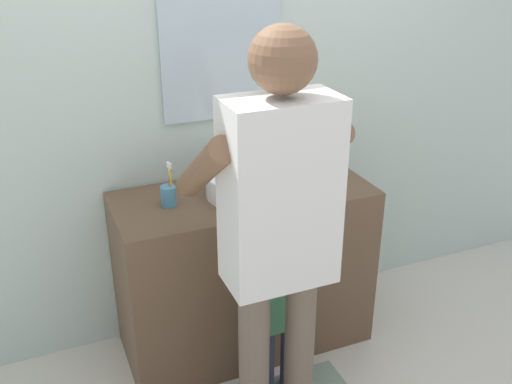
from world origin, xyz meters
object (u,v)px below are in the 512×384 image
Objects in this scene: soap_bottle at (305,173)px; toothbrush_cup at (169,194)px; adult_parent at (278,219)px; child_toddler at (278,305)px.

toothbrush_cup is at bearing 176.02° from soap_bottle.
child_toddler is at bearing 63.40° from adult_parent.
soap_bottle is 0.09× the size of adult_parent.
soap_bottle is 0.20× the size of child_toddler.
soap_bottle is 0.66m from child_toddler.
soap_bottle is 0.75m from adult_parent.
soap_bottle is (0.67, -0.05, 0.01)m from toothbrush_cup.
adult_parent reaches higher than toothbrush_cup.
adult_parent reaches higher than soap_bottle.
toothbrush_cup is 0.12× the size of adult_parent.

